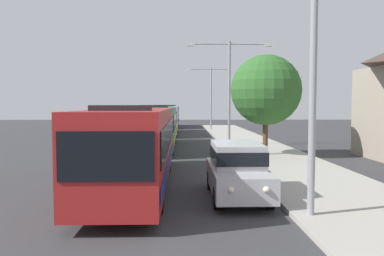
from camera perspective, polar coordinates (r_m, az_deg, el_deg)
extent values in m
cube|color=maroon|center=(15.21, -8.28, -2.32)|extent=(2.50, 11.88, 2.70)
cube|color=black|center=(15.08, -3.49, -1.01)|extent=(0.04, 10.93, 1.00)
cube|color=black|center=(15.38, -12.99, -1.00)|extent=(0.04, 10.93, 1.00)
cube|color=black|center=(9.33, -12.67, -4.15)|extent=(2.30, 0.04, 1.20)
cube|color=navy|center=(15.21, -3.44, -5.33)|extent=(0.03, 11.29, 0.36)
cube|color=black|center=(11.60, -10.44, 2.95)|extent=(1.75, 0.90, 0.16)
cylinder|color=black|center=(11.69, -4.97, -10.02)|extent=(0.28, 1.00, 1.00)
cylinder|color=black|center=(12.02, -15.65, -9.76)|extent=(0.28, 1.00, 1.00)
cylinder|color=black|center=(18.51, -3.63, -5.01)|extent=(0.28, 1.00, 1.00)
cylinder|color=black|center=(18.72, -10.40, -4.96)|extent=(0.28, 1.00, 1.00)
cube|color=#33724C|center=(28.62, -5.05, 0.40)|extent=(2.50, 12.24, 2.70)
cube|color=black|center=(28.55, -2.51, 1.10)|extent=(0.04, 11.26, 1.00)
cube|color=black|center=(28.72, -7.59, 1.09)|extent=(0.04, 11.26, 1.00)
cube|color=black|center=(22.49, -6.05, 0.32)|extent=(2.30, 0.04, 1.20)
cube|color=gold|center=(28.62, -2.49, -1.20)|extent=(0.03, 11.63, 0.36)
cube|color=black|center=(24.92, -5.61, 3.23)|extent=(1.75, 0.90, 0.16)
cylinder|color=black|center=(24.89, -3.06, -2.83)|extent=(0.28, 1.00, 1.00)
cylinder|color=black|center=(25.05, -8.11, -2.82)|extent=(0.28, 1.00, 1.00)
cylinder|color=black|center=(32.02, -2.70, -1.42)|extent=(0.28, 1.00, 1.00)
cylinder|color=black|center=(32.14, -6.62, -1.42)|extent=(0.28, 1.00, 1.00)
cube|color=silver|center=(42.29, -3.88, 1.39)|extent=(2.50, 12.25, 2.70)
cube|color=black|center=(42.25, -2.16, 1.86)|extent=(0.04, 11.27, 1.00)
cube|color=black|center=(42.36, -5.60, 1.85)|extent=(0.04, 11.27, 1.00)
cube|color=black|center=(36.15, -4.30, 1.51)|extent=(2.30, 0.04, 1.20)
cube|color=gold|center=(42.29, -2.14, 0.31)|extent=(0.03, 11.63, 0.36)
cube|color=black|center=(38.60, -4.12, 3.31)|extent=(1.75, 0.90, 0.16)
cylinder|color=black|center=(38.53, -2.48, -0.60)|extent=(0.28, 1.00, 1.00)
cylinder|color=black|center=(38.64, -5.74, -0.60)|extent=(0.28, 1.00, 1.00)
cylinder|color=black|center=(45.68, -2.31, 0.04)|extent=(0.28, 1.00, 1.00)
cylinder|color=black|center=(45.77, -5.07, 0.03)|extent=(0.28, 1.00, 1.00)
cube|color=#284C8C|center=(55.56, -3.29, 1.88)|extent=(2.50, 10.42, 2.70)
cube|color=black|center=(55.53, -1.98, 2.24)|extent=(0.04, 9.58, 1.00)
cube|color=black|center=(55.61, -4.60, 2.24)|extent=(0.04, 9.58, 1.00)
cube|color=black|center=(50.33, -3.49, 2.06)|extent=(2.30, 0.04, 1.20)
cube|color=navy|center=(55.56, -1.97, 1.06)|extent=(0.03, 9.90, 0.36)
cube|color=black|center=(52.42, -3.41, 3.35)|extent=(1.75, 0.90, 0.16)
cylinder|color=black|center=(52.36, -2.20, 0.47)|extent=(0.28, 1.00, 1.00)
cylinder|color=black|center=(52.44, -4.60, 0.47)|extent=(0.28, 1.00, 1.00)
cylinder|color=black|center=(58.45, -2.12, 0.78)|extent=(0.28, 1.00, 1.00)
cylinder|color=black|center=(58.51, -4.27, 0.78)|extent=(0.28, 1.00, 1.00)
cube|color=#B7B7BC|center=(13.47, 6.70, -7.35)|extent=(1.84, 4.59, 0.80)
cube|color=#B7B7BC|center=(13.49, 6.64, -3.90)|extent=(1.62, 2.66, 0.80)
cube|color=black|center=(13.49, 6.64, -3.90)|extent=(1.66, 2.75, 0.44)
sphere|color=#F9EFCC|center=(11.14, 5.80, -9.12)|extent=(0.18, 0.18, 0.18)
sphere|color=#F9EFCC|center=(11.31, 10.95, -8.97)|extent=(0.18, 0.18, 0.18)
cylinder|color=black|center=(12.07, 3.74, -10.31)|extent=(0.22, 0.70, 0.70)
cylinder|color=black|center=(12.32, 11.48, -10.09)|extent=(0.22, 0.70, 0.70)
cylinder|color=black|center=(14.84, 2.74, -7.70)|extent=(0.22, 0.70, 0.70)
cylinder|color=black|center=(15.05, 9.04, -7.59)|extent=(0.22, 0.70, 0.70)
cylinder|color=gray|center=(11.19, 17.54, 9.91)|extent=(0.20, 0.20, 8.72)
cylinder|color=gray|center=(29.68, 5.54, 5.12)|extent=(0.20, 0.20, 7.88)
cylinder|color=gray|center=(29.88, 2.71, 12.33)|extent=(2.95, 0.10, 0.10)
cube|color=silver|center=(29.80, -0.19, 12.20)|extent=(0.56, 0.28, 0.16)
cylinder|color=gray|center=(30.23, 8.42, 12.19)|extent=(2.95, 0.10, 0.10)
cube|color=silver|center=(30.50, 11.22, 11.94)|extent=(0.56, 0.28, 0.16)
cylinder|color=gray|center=(48.51, 2.83, 4.38)|extent=(0.20, 0.20, 7.72)
cylinder|color=gray|center=(48.63, 1.21, 8.70)|extent=(2.74, 0.10, 0.10)
cube|color=silver|center=(48.58, -0.42, 8.61)|extent=(0.56, 0.28, 0.16)
cylinder|color=gray|center=(48.83, 4.46, 8.67)|extent=(2.74, 0.10, 0.10)
cube|color=silver|center=(48.98, 6.07, 8.55)|extent=(0.56, 0.28, 0.16)
cylinder|color=#4C3823|center=(24.30, 10.80, -1.20)|extent=(0.32, 0.32, 2.25)
sphere|color=#2D6028|center=(24.24, 10.88, 5.56)|extent=(4.35, 4.35, 4.35)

